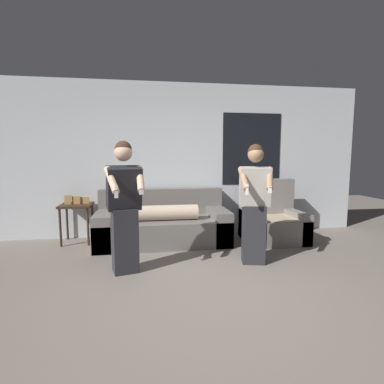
{
  "coord_description": "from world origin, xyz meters",
  "views": [
    {
      "loc": [
        -0.69,
        -2.72,
        1.43
      ],
      "look_at": [
        -0.12,
        0.97,
        0.98
      ],
      "focal_mm": 28.0,
      "sensor_mm": 36.0,
      "label": 1
    }
  ],
  "objects_px": {
    "armchair": "(272,222)",
    "side_table": "(77,209)",
    "couch": "(163,224)",
    "person_left": "(124,207)",
    "person_right": "(254,204)"
  },
  "relations": [
    {
      "from": "side_table",
      "to": "person_left",
      "type": "xyz_separation_m",
      "value": [
        0.87,
        -1.44,
        0.26
      ]
    },
    {
      "from": "armchair",
      "to": "side_table",
      "type": "bearing_deg",
      "value": 173.75
    },
    {
      "from": "armchair",
      "to": "person_left",
      "type": "xyz_separation_m",
      "value": [
        -2.37,
        -1.09,
        0.5
      ]
    },
    {
      "from": "couch",
      "to": "armchair",
      "type": "relative_size",
      "value": 2.07
    },
    {
      "from": "person_right",
      "to": "side_table",
      "type": "bearing_deg",
      "value": 151.8
    },
    {
      "from": "person_right",
      "to": "person_left",
      "type": "bearing_deg",
      "value": -177.21
    },
    {
      "from": "person_left",
      "to": "couch",
      "type": "bearing_deg",
      "value": 66.93
    },
    {
      "from": "side_table",
      "to": "person_right",
      "type": "bearing_deg",
      "value": -28.2
    },
    {
      "from": "person_left",
      "to": "side_table",
      "type": "bearing_deg",
      "value": 121.16
    },
    {
      "from": "couch",
      "to": "person_left",
      "type": "xyz_separation_m",
      "value": [
        -0.53,
        -1.23,
        0.52
      ]
    },
    {
      "from": "person_right",
      "to": "couch",
      "type": "bearing_deg",
      "value": 134.67
    },
    {
      "from": "couch",
      "to": "person_right",
      "type": "xyz_separation_m",
      "value": [
        1.14,
        -1.15,
        0.5
      ]
    },
    {
      "from": "couch",
      "to": "armchair",
      "type": "distance_m",
      "value": 1.85
    },
    {
      "from": "couch",
      "to": "side_table",
      "type": "xyz_separation_m",
      "value": [
        -1.4,
        0.21,
        0.25
      ]
    },
    {
      "from": "armchair",
      "to": "person_right",
      "type": "xyz_separation_m",
      "value": [
        -0.7,
        -1.01,
        0.48
      ]
    }
  ]
}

